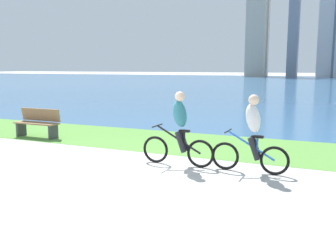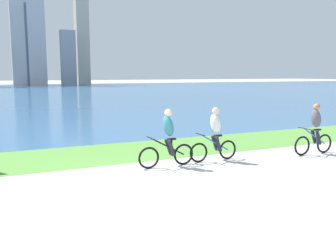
# 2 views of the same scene
# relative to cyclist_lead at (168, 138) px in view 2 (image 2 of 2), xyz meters

# --- Properties ---
(ground_plane) EXTENTS (300.00, 300.00, 0.00)m
(ground_plane) POSITION_rel_cyclist_lead_xyz_m (-1.47, -1.02, -0.83)
(ground_plane) COLOR #B2AFA8
(grass_strip_bayside) EXTENTS (120.00, 3.27, 0.01)m
(grass_strip_bayside) POSITION_rel_cyclist_lead_xyz_m (-1.47, 2.46, -0.83)
(grass_strip_bayside) COLOR #59933D
(grass_strip_bayside) RESTS_ON ground
(bay_water_surface) EXTENTS (300.00, 88.26, 0.00)m
(bay_water_surface) POSITION_rel_cyclist_lead_xyz_m (-1.47, 48.22, -0.83)
(bay_water_surface) COLOR #386693
(bay_water_surface) RESTS_ON ground
(cyclist_lead) EXTENTS (1.72, 0.52, 1.67)m
(cyclist_lead) POSITION_rel_cyclist_lead_xyz_m (0.00, 0.00, 0.00)
(cyclist_lead) COLOR black
(cyclist_lead) RESTS_ON ground
(cyclist_trailing) EXTENTS (1.64, 0.52, 1.64)m
(cyclist_trailing) POSITION_rel_cyclist_lead_xyz_m (1.60, 0.06, -0.01)
(cyclist_trailing) COLOR black
(cyclist_trailing) RESTS_ON ground
(cyclist_distant_rear) EXTENTS (1.62, 0.52, 1.68)m
(cyclist_distant_rear) POSITION_rel_cyclist_lead_xyz_m (5.10, -0.52, 0.00)
(cyclist_distant_rear) COLOR black
(cyclist_distant_rear) RESTS_ON ground
(city_skyline_far_shore) EXTENTS (33.13, 11.59, 27.93)m
(city_skyline_far_shore) POSITION_rel_cyclist_lead_xyz_m (-0.36, 82.95, 10.57)
(city_skyline_far_shore) COLOR #ADA899
(city_skyline_far_shore) RESTS_ON ground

